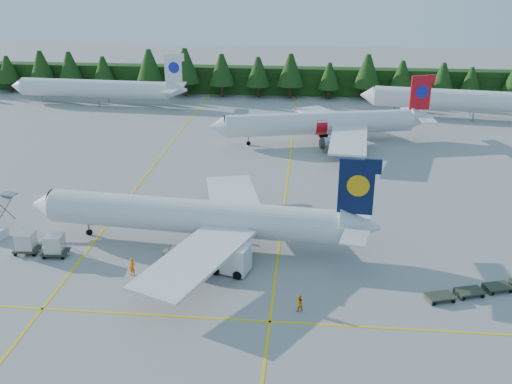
{
  "coord_description": "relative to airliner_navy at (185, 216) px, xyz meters",
  "views": [
    {
      "loc": [
        8.68,
        -46.3,
        28.37
      ],
      "look_at": [
        2.9,
        14.21,
        3.5
      ],
      "focal_mm": 40.0,
      "sensor_mm": 36.0,
      "label": 1
    }
  ],
  "objects": [
    {
      "name": "crew_b",
      "position": [
        12.34,
        -11.56,
        -2.44
      ],
      "size": [
        0.94,
        0.87,
        1.55
      ],
      "primitive_type": "imported",
      "rotation": [
        0.0,
        0.0,
        3.64
      ],
      "color": "orange",
      "rests_on": "ground"
    },
    {
      "name": "service_truck",
      "position": [
        4.4,
        -5.13,
        -1.77
      ],
      "size": [
        6.41,
        3.75,
        2.92
      ],
      "rotation": [
        0.0,
        0.0,
        -0.27
      ],
      "color": "white",
      "rests_on": "ground"
    },
    {
      "name": "crew_a",
      "position": [
        -3.81,
        -7.05,
        -2.32
      ],
      "size": [
        0.74,
        0.57,
        1.8
      ],
      "primitive_type": "imported",
      "rotation": [
        0.0,
        0.0,
        -0.24
      ],
      "color": "#FF6605",
      "rests_on": "ground"
    },
    {
      "name": "airliner_navy",
      "position": [
        0.0,
        0.0,
        0.0
      ],
      "size": [
        36.82,
        30.18,
        10.71
      ],
      "rotation": [
        0.0,
        0.0,
        -0.09
      ],
      "color": "silver",
      "rests_on": "ground"
    },
    {
      "name": "airliner_far_right",
      "position": [
        40.68,
        56.9,
        0.35
      ],
      "size": [
        39.03,
        8.73,
        11.38
      ],
      "rotation": [
        0.0,
        0.0,
        -0.14
      ],
      "color": "silver",
      "rests_on": "ground"
    },
    {
      "name": "taxi_stripe_a",
      "position": [
        -10.04,
        12.58,
        -3.21
      ],
      "size": [
        0.25,
        120.0,
        0.01
      ],
      "primitive_type": "cube",
      "color": "yellow",
      "rests_on": "ground"
    },
    {
      "name": "airliner_far_left",
      "position": [
        -33.24,
        60.67,
        0.21
      ],
      "size": [
        37.65,
        5.83,
        10.94
      ],
      "rotation": [
        0.0,
        0.0,
        -0.06
      ],
      "color": "silver",
      "rests_on": "ground"
    },
    {
      "name": "crew_c",
      "position": [
        2.08,
        -1.36,
        -2.21
      ],
      "size": [
        0.74,
        0.94,
        2.02
      ],
      "primitive_type": "imported",
      "rotation": [
        0.0,
        0.0,
        1.34
      ],
      "color": "orange",
      "rests_on": "ground"
    },
    {
      "name": "dolly_train",
      "position": [
        29.15,
        -7.06,
        -2.77
      ],
      "size": [
        11.18,
        5.44,
        0.14
      ],
      "rotation": [
        0.0,
        0.0,
        0.3
      ],
      "color": "#323627",
      "rests_on": "ground"
    },
    {
      "name": "uld_pair",
      "position": [
        -14.47,
        -3.78,
        -1.92
      ],
      "size": [
        5.85,
        2.45,
        1.93
      ],
      "rotation": [
        0.0,
        0.0,
        0.07
      ],
      "color": "#323627",
      "rests_on": "ground"
    },
    {
      "name": "ground",
      "position": [
        3.96,
        -7.42,
        -3.22
      ],
      "size": [
        320.0,
        320.0,
        0.0
      ],
      "primitive_type": "plane",
      "color": "#9F9F9A",
      "rests_on": "ground"
    },
    {
      "name": "treeline_hedge",
      "position": [
        3.96,
        74.58,
        -0.22
      ],
      "size": [
        220.0,
        4.0,
        6.0
      ],
      "primitive_type": "cube",
      "color": "black",
      "rests_on": "ground"
    },
    {
      "name": "taxi_stripe_cross",
      "position": [
        3.96,
        -13.42,
        -3.21
      ],
      "size": [
        80.0,
        0.25,
        0.01
      ],
      "primitive_type": "cube",
      "color": "yellow",
      "rests_on": "ground"
    },
    {
      "name": "airliner_red",
      "position": [
        13.82,
        38.06,
        0.0
      ],
      "size": [
        36.33,
        29.56,
        10.72
      ],
      "rotation": [
        0.0,
        0.0,
        0.23
      ],
      "color": "silver",
      "rests_on": "ground"
    },
    {
      "name": "taxi_stripe_b",
      "position": [
        9.96,
        12.58,
        -3.21
      ],
      "size": [
        0.25,
        120.0,
        0.01
      ],
      "primitive_type": "cube",
      "color": "yellow",
      "rests_on": "ground"
    }
  ]
}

